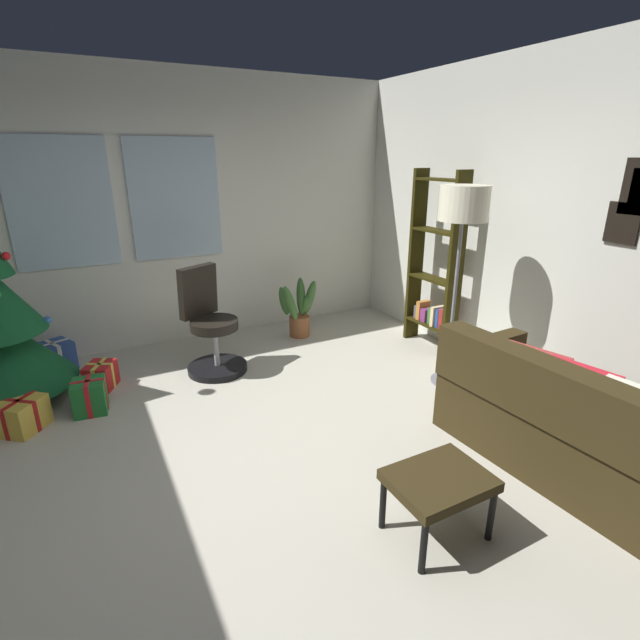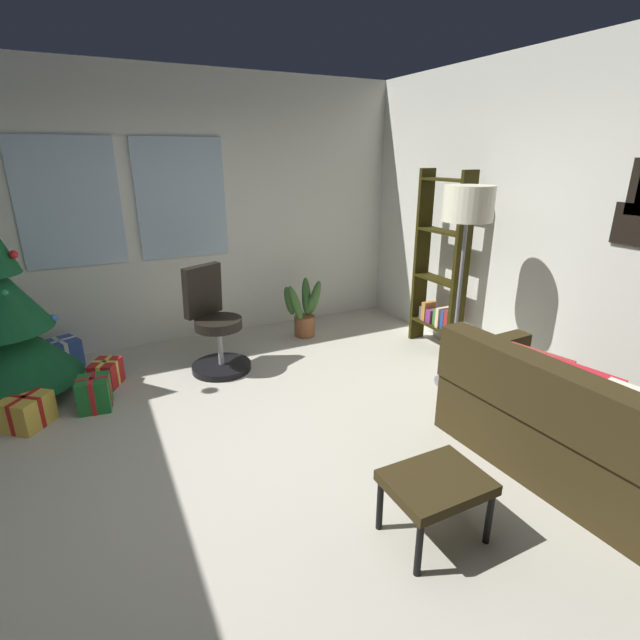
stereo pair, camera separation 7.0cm
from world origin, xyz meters
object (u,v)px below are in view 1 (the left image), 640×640
(couch, at_px, (611,433))
(potted_plant, at_px, (299,311))
(gift_box_blue, at_px, (54,357))
(gift_box_gold, at_px, (21,415))
(footstool, at_px, (439,484))
(gift_box_green, at_px, (90,396))
(floor_lamp, at_px, (463,216))
(gift_box_red, at_px, (101,376))
(bookshelf, at_px, (434,273))
(office_chair, at_px, (211,331))

(couch, distance_m, potted_plant, 3.22)
(gift_box_blue, bearing_deg, gift_box_gold, -101.50)
(footstool, height_order, potted_plant, potted_plant)
(couch, height_order, gift_box_green, couch)
(floor_lamp, bearing_deg, footstool, -134.23)
(floor_lamp, bearing_deg, gift_box_red, 154.06)
(potted_plant, bearing_deg, gift_box_red, -171.15)
(gift_box_blue, height_order, bookshelf, bookshelf)
(gift_box_red, bearing_deg, gift_box_green, -104.92)
(couch, relative_size, gift_box_red, 5.52)
(footstool, xyz_separation_m, gift_box_green, (-1.58, 2.30, -0.19))
(gift_box_red, bearing_deg, gift_box_blue, 120.83)
(gift_box_red, relative_size, office_chair, 0.33)
(couch, bearing_deg, gift_box_green, 140.09)
(gift_box_red, xyz_separation_m, gift_box_green, (-0.11, -0.40, 0.02))
(couch, height_order, footstool, couch)
(bookshelf, xyz_separation_m, potted_plant, (-1.12, 0.93, -0.51))
(gift_box_red, xyz_separation_m, floor_lamp, (2.78, -1.35, 1.38))
(gift_box_gold, relative_size, potted_plant, 0.60)
(gift_box_gold, bearing_deg, gift_box_red, 38.23)
(footstool, height_order, office_chair, office_chair)
(floor_lamp, bearing_deg, gift_box_blue, 148.07)
(couch, distance_m, gift_box_red, 3.96)
(couch, xyz_separation_m, potted_plant, (-0.68, 3.15, -0.00))
(couch, relative_size, gift_box_green, 6.50)
(bookshelf, bearing_deg, gift_box_green, 176.56)
(gift_box_green, bearing_deg, potted_plant, 18.33)
(potted_plant, bearing_deg, office_chair, -159.15)
(couch, relative_size, potted_plant, 2.72)
(couch, bearing_deg, gift_box_red, 134.60)
(potted_plant, bearing_deg, gift_box_blue, 173.50)
(gift_box_red, distance_m, bookshelf, 3.34)
(gift_box_green, distance_m, floor_lamp, 3.33)
(gift_box_red, bearing_deg, office_chair, -5.73)
(potted_plant, bearing_deg, footstool, -101.69)
(gift_box_red, relative_size, gift_box_gold, 0.82)
(gift_box_gold, bearing_deg, footstool, -47.62)
(couch, xyz_separation_m, floor_lamp, (0.00, 1.47, 1.19))
(footstool, xyz_separation_m, potted_plant, (0.63, 3.03, -0.02))
(footstool, relative_size, gift_box_green, 1.84)
(couch, bearing_deg, gift_box_blue, 132.53)
(bookshelf, distance_m, potted_plant, 1.54)
(office_chair, bearing_deg, gift_box_gold, -167.10)
(couch, xyz_separation_m, gift_box_blue, (-3.14, 3.43, -0.16))
(floor_lamp, relative_size, potted_plant, 2.58)
(couch, bearing_deg, gift_box_gold, 144.87)
(gift_box_red, height_order, potted_plant, potted_plant)
(gift_box_gold, bearing_deg, office_chair, 12.90)
(footstool, xyz_separation_m, floor_lamp, (1.31, 1.35, 1.17))
(gift_box_blue, xyz_separation_m, potted_plant, (2.46, -0.28, 0.16))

